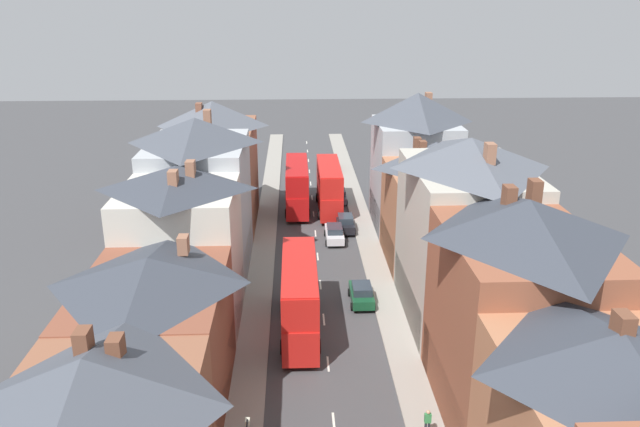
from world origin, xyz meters
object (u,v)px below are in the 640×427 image
at_px(double_decker_bus_mid_street, 300,296).
at_px(car_near_silver, 339,196).
at_px(car_near_blue, 334,233).
at_px(pedestrian_near_right, 428,421).
at_px(double_decker_bus_lead, 329,186).
at_px(car_mid_black, 332,164).
at_px(car_parked_left_a, 345,223).
at_px(double_decker_bus_far_approaching, 297,185).
at_px(car_parked_left_b, 362,294).

xyz_separation_m(double_decker_bus_mid_street, car_near_silver, (4.91, 29.78, -2.02)).
bearing_deg(car_near_blue, pedestrian_near_right, -83.69).
bearing_deg(pedestrian_near_right, double_decker_bus_lead, 94.80).
xyz_separation_m(double_decker_bus_mid_street, car_mid_black, (4.91, 44.10, -1.97)).
distance_m(car_parked_left_a, car_mid_black, 23.86).
distance_m(double_decker_bus_far_approaching, car_near_blue, 10.87).
bearing_deg(car_mid_black, car_near_silver, -90.00).
bearing_deg(pedestrian_near_right, car_near_blue, 96.31).
relative_size(car_mid_black, pedestrian_near_right, 2.77).
height_order(car_mid_black, car_parked_left_b, car_mid_black).
bearing_deg(car_parked_left_b, car_near_silver, 90.00).
height_order(double_decker_bus_lead, car_mid_black, double_decker_bus_lead).
xyz_separation_m(double_decker_bus_far_approaching, car_near_silver, (4.91, 2.29, -2.02)).
height_order(double_decker_bus_lead, double_decker_bus_mid_street, same).
relative_size(double_decker_bus_mid_street, pedestrian_near_right, 6.71).
xyz_separation_m(car_parked_left_b, pedestrian_near_right, (1.94, -16.00, 0.21)).
distance_m(car_parked_left_a, pedestrian_near_right, 32.14).
distance_m(double_decker_bus_far_approaching, car_mid_black, 17.42).
bearing_deg(double_decker_bus_far_approaching, car_mid_black, 73.53).
distance_m(double_decker_bus_lead, car_parked_left_b, 22.82).
bearing_deg(car_near_silver, car_near_blue, -96.01).
relative_size(double_decker_bus_mid_street, car_parked_left_b, 2.73).
height_order(double_decker_bus_far_approaching, car_near_blue, double_decker_bus_far_approaching).
distance_m(double_decker_bus_mid_street, pedestrian_near_right, 13.79).
xyz_separation_m(car_mid_black, car_parked_left_b, (-0.00, -39.94, -0.03)).
bearing_deg(pedestrian_near_right, car_parked_left_a, 93.46).
distance_m(double_decker_bus_mid_street, car_near_silver, 30.25).
distance_m(car_mid_black, car_parked_left_b, 39.94).
relative_size(double_decker_bus_far_approaching, car_near_blue, 2.45).
relative_size(car_near_blue, car_parked_left_b, 1.11).
distance_m(double_decker_bus_lead, car_parked_left_a, 7.02).
distance_m(double_decker_bus_lead, pedestrian_near_right, 38.87).
relative_size(double_decker_bus_lead, car_mid_black, 2.42).
xyz_separation_m(car_near_silver, car_parked_left_a, (0.00, -9.54, 0.06)).
distance_m(car_near_blue, car_parked_left_a, 3.09).
xyz_separation_m(car_parked_left_a, car_mid_black, (0.00, 23.86, -0.01)).
height_order(car_parked_left_a, pedestrian_near_right, pedestrian_near_right).
xyz_separation_m(car_parked_left_a, pedestrian_near_right, (1.94, -32.08, 0.18)).
bearing_deg(car_near_silver, car_parked_left_a, -90.00).
bearing_deg(double_decker_bus_mid_street, pedestrian_near_right, -59.95).
xyz_separation_m(car_mid_black, pedestrian_near_right, (1.94, -55.94, 0.18)).
height_order(double_decker_bus_far_approaching, pedestrian_near_right, double_decker_bus_far_approaching).
xyz_separation_m(double_decker_bus_far_approaching, car_mid_black, (4.91, 16.60, -1.97)).
xyz_separation_m(double_decker_bus_mid_street, car_parked_left_b, (4.91, 4.16, -2.00)).
distance_m(car_near_blue, pedestrian_near_right, 29.46).
bearing_deg(car_near_blue, double_decker_bus_lead, 90.06).
height_order(car_near_blue, car_parked_left_a, car_parked_left_a).
bearing_deg(car_parked_left_a, car_near_silver, 90.00).
height_order(double_decker_bus_mid_street, double_decker_bus_far_approaching, same).
xyz_separation_m(car_near_blue, pedestrian_near_right, (3.24, -29.28, 0.20)).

